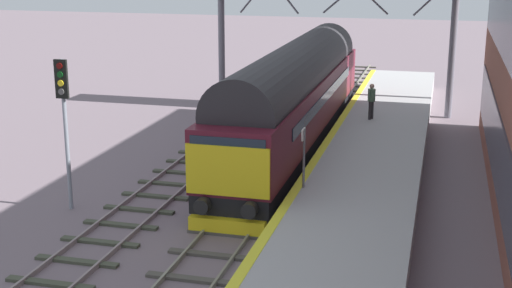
{
  "coord_description": "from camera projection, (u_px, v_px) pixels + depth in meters",
  "views": [
    {
      "loc": [
        6.1,
        -24.51,
        8.45
      ],
      "look_at": [
        0.2,
        -2.08,
        2.2
      ],
      "focal_mm": 50.35,
      "sensor_mm": 36.0,
      "label": 1
    }
  ],
  "objects": [
    {
      "name": "ground_plane",
      "position": [
        265.0,
        187.0,
        26.58
      ],
      "size": [
        140.0,
        140.0,
        0.0
      ],
      "primitive_type": "plane",
      "color": "slate",
      "rests_on": "ground"
    },
    {
      "name": "signal_post_near",
      "position": [
        64.0,
        114.0,
        23.44
      ],
      "size": [
        0.44,
        0.22,
        5.09
      ],
      "color": "gray",
      "rests_on": "ground"
    },
    {
      "name": "waiting_passenger",
      "position": [
        371.0,
        98.0,
        32.56
      ],
      "size": [
        0.45,
        0.47,
        1.64
      ],
      "rotation": [
        0.0,
        0.0,
        1.13
      ],
      "color": "#302C2F",
      "rests_on": "station_platform"
    },
    {
      "name": "track_main",
      "position": [
        265.0,
        185.0,
        26.57
      ],
      "size": [
        2.5,
        60.0,
        0.15
      ],
      "color": "gray",
      "rests_on": "ground"
    },
    {
      "name": "track_adjacent_west",
      "position": [
        177.0,
        178.0,
        27.42
      ],
      "size": [
        2.5,
        60.0,
        0.15
      ],
      "color": "gray",
      "rests_on": "ground"
    },
    {
      "name": "station_platform",
      "position": [
        363.0,
        182.0,
        25.57
      ],
      "size": [
        4.0,
        44.0,
        1.01
      ],
      "color": "#ACABAB",
      "rests_on": "ground"
    },
    {
      "name": "diesel_locomotive",
      "position": [
        295.0,
        94.0,
        30.81
      ],
      "size": [
        2.74,
        20.3,
        4.68
      ],
      "color": "black",
      "rests_on": "ground"
    },
    {
      "name": "platform_number_sign",
      "position": [
        304.0,
        149.0,
        23.03
      ],
      "size": [
        0.1,
        0.44,
        1.96
      ],
      "color": "slate",
      "rests_on": "station_platform"
    }
  ]
}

